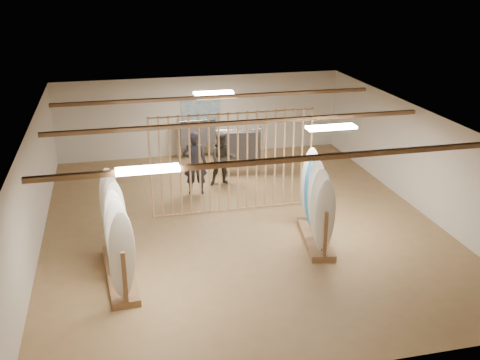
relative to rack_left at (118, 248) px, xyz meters
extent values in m
plane|color=olive|center=(3.17, 2.12, -0.71)|extent=(12.00, 12.00, 0.00)
plane|color=gray|center=(3.17, 2.12, 2.09)|extent=(12.00, 12.00, 0.00)
plane|color=beige|center=(3.17, 8.12, 0.69)|extent=(12.00, 0.00, 12.00)
plane|color=beige|center=(3.17, -3.88, 0.69)|extent=(12.00, 0.00, 12.00)
plane|color=beige|center=(-1.83, 2.12, 0.69)|extent=(0.00, 12.00, 12.00)
plane|color=beige|center=(8.17, 2.12, 0.69)|extent=(0.00, 12.00, 12.00)
cube|color=brown|center=(3.17, 2.12, 2.01)|extent=(9.50, 6.12, 0.10)
cube|color=white|center=(3.17, 2.12, 2.03)|extent=(1.20, 0.35, 0.06)
cylinder|color=tan|center=(0.97, 2.92, 0.69)|extent=(0.05, 0.05, 2.78)
cylinder|color=tan|center=(1.23, 2.92, 0.69)|extent=(0.05, 0.05, 2.78)
cylinder|color=tan|center=(1.49, 2.92, 0.69)|extent=(0.05, 0.05, 2.78)
cylinder|color=tan|center=(1.75, 2.92, 0.69)|extent=(0.05, 0.05, 2.78)
cylinder|color=tan|center=(2.01, 2.92, 0.69)|extent=(0.05, 0.05, 2.78)
cylinder|color=tan|center=(2.27, 2.92, 0.69)|extent=(0.05, 0.05, 2.78)
cylinder|color=tan|center=(2.53, 2.92, 0.69)|extent=(0.05, 0.05, 2.78)
cylinder|color=tan|center=(2.79, 2.92, 0.69)|extent=(0.05, 0.05, 2.78)
cylinder|color=tan|center=(3.05, 2.92, 0.69)|extent=(0.05, 0.05, 2.78)
cylinder|color=tan|center=(3.30, 2.92, 0.69)|extent=(0.05, 0.05, 2.78)
cylinder|color=tan|center=(3.56, 2.92, 0.69)|extent=(0.05, 0.05, 2.78)
cylinder|color=tan|center=(3.82, 2.92, 0.69)|extent=(0.05, 0.05, 2.78)
cylinder|color=tan|center=(4.08, 2.92, 0.69)|extent=(0.05, 0.05, 2.78)
cylinder|color=tan|center=(4.34, 2.92, 0.69)|extent=(0.05, 0.05, 2.78)
cylinder|color=tan|center=(4.60, 2.92, 0.69)|extent=(0.05, 0.05, 2.78)
cylinder|color=tan|center=(4.86, 2.92, 0.69)|extent=(0.05, 0.05, 2.78)
cylinder|color=tan|center=(5.12, 2.92, 0.69)|extent=(0.05, 0.05, 2.78)
cylinder|color=tan|center=(5.37, 2.92, 0.69)|extent=(0.05, 0.05, 2.78)
cube|color=#2D619E|center=(3.17, 8.10, 0.89)|extent=(1.40, 0.03, 0.90)
cube|color=brown|center=(0.00, 0.00, -0.63)|extent=(0.74, 2.60, 0.16)
cylinder|color=black|center=(0.00, 0.00, 0.33)|extent=(0.18, 2.51, 0.01)
ellipsoid|color=white|center=(0.07, -1.08, 0.40)|extent=(0.50, 0.10, 1.91)
ellipsoid|color=white|center=(0.04, -0.65, 0.40)|extent=(0.50, 0.10, 1.91)
ellipsoid|color=white|center=(0.01, -0.22, 0.40)|extent=(0.50, 0.10, 1.91)
ellipsoid|color=white|center=(-0.01, 0.22, 0.40)|extent=(0.50, 0.10, 1.91)
ellipsoid|color=silver|center=(-0.04, 0.65, 0.40)|extent=(0.50, 0.10, 1.91)
ellipsoid|color=white|center=(-0.07, 1.08, 0.40)|extent=(0.50, 0.10, 1.91)
cube|color=brown|center=(4.73, 0.64, -0.63)|extent=(0.93, 2.23, 0.15)
cylinder|color=black|center=(4.73, 0.64, 0.32)|extent=(0.37, 2.09, 0.01)
ellipsoid|color=white|center=(4.58, -0.24, 0.40)|extent=(0.50, 0.14, 1.91)
ellipsoid|color=white|center=(4.65, 0.20, 0.40)|extent=(0.50, 0.14, 1.91)
ellipsoid|color=white|center=(4.73, 0.64, 0.40)|extent=(0.50, 0.14, 1.91)
ellipsoid|color=#2D8CD1|center=(4.80, 1.07, 0.40)|extent=(0.50, 0.14, 1.91)
ellipsoid|color=silver|center=(4.88, 1.51, 0.40)|extent=(0.50, 0.14, 1.91)
cylinder|color=silver|center=(2.95, 7.52, 0.69)|extent=(1.35, 0.11, 0.03)
cube|color=#212227|center=(2.95, 7.52, 0.23)|extent=(1.27, 0.41, 0.82)
cylinder|color=silver|center=(2.95, 7.52, 0.01)|extent=(0.03, 0.03, 1.45)
cylinder|color=silver|center=(3.98, 5.69, 0.79)|extent=(1.44, 0.20, 0.03)
cube|color=#212227|center=(3.98, 5.69, 0.30)|extent=(1.38, 0.52, 0.88)
cylinder|color=silver|center=(3.98, 5.69, 0.07)|extent=(0.03, 0.03, 1.55)
imported|color=#222128|center=(2.36, 4.42, 0.37)|extent=(0.85, 0.64, 2.15)
imported|color=#302C25|center=(3.29, 4.94, 0.24)|extent=(0.93, 0.73, 1.89)
camera|label=1|loc=(0.08, -10.96, 5.61)|focal=42.00mm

